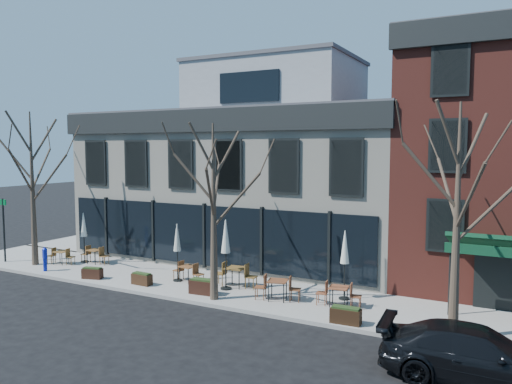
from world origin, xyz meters
The scene contains 25 objects.
ground centered at (0.00, 0.00, 0.00)m, with size 120.00×120.00×0.00m, color black.
sidewalk_front centered at (3.25, -2.15, 0.07)m, with size 33.50×4.70×0.15m, color gray.
sidewalk_side centered at (-11.25, 6.00, 0.07)m, with size 4.50×12.00×0.15m, color gray.
corner_building centered at (0.07, 5.07, 4.72)m, with size 18.39×10.39×11.10m.
red_brick_building centered at (13.00, 4.98, 5.64)m, with size 8.20×11.78×11.18m.
tree_corner centered at (-8.49, -3.20, 4.25)m, with size 3.93×3.98×7.92m.
tree_mid centered at (3.01, -3.90, 3.79)m, with size 3.50×3.55×7.04m.
tree_right centered at (12.01, -3.90, 4.02)m, with size 3.72×3.77×7.48m.
sign_pole centered at (-10.50, -3.50, 2.07)m, with size 0.50×0.10×3.40m.
parked_sedan centered at (12.87, -6.42, 0.73)m, with size 2.06×5.06×1.47m, color black.
call_box centered at (-6.88, -3.91, 0.79)m, with size 0.24×0.24×1.20m.
cafe_set_0 centered at (-7.41, -2.49, 0.58)m, with size 1.62×0.75×0.83m.
cafe_set_1 centered at (-5.95, -1.54, 0.61)m, with size 1.71×0.71×0.90m.
cafe_set_2 centered at (0.55, -2.24, 0.61)m, with size 1.73×0.78×0.89m.
cafe_set_3 centered at (2.86, -1.95, 0.69)m, with size 2.02×0.86×1.05m.
cafe_set_4 centered at (5.33, -2.85, 0.66)m, with size 1.94×0.92×0.99m.
cafe_set_5 centered at (7.73, -2.46, 0.63)m, with size 1.80×0.80×0.93m.
umbrella_0 centered at (-6.64, -1.60, 2.01)m, with size 0.42×0.42×2.64m.
umbrella_2 centered at (0.03, -2.35, 2.01)m, with size 0.42×0.42×2.64m.
umbrella_3 centered at (2.69, -2.48, 2.28)m, with size 0.48×0.48×3.02m.
umbrella_4 centered at (7.64, -1.48, 2.12)m, with size 0.45×0.45×2.79m.
planter_0 centered at (-3.74, -3.87, 0.41)m, with size 1.01×0.61×0.53m.
planter_1 centered at (-1.00, -3.60, 0.42)m, with size 0.97×0.42×0.53m.
planter_2 centered at (2.21, -3.53, 0.47)m, with size 1.17×0.55×0.64m.
planter_3 centered at (8.55, -4.16, 0.44)m, with size 1.07×0.46×0.59m.
Camera 1 is at (13.64, -20.47, 6.20)m, focal length 35.00 mm.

